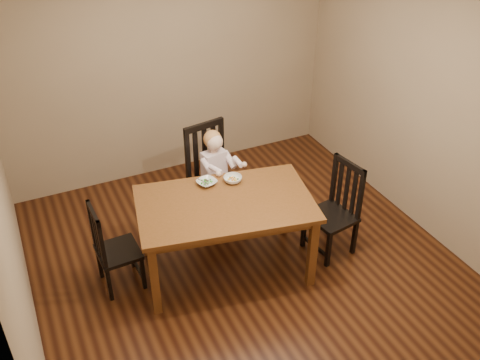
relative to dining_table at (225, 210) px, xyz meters
name	(u,v)px	position (x,y,z in m)	size (l,w,h in m)	color
room	(243,143)	(0.20, 0.04, 0.64)	(4.01, 4.01, 2.71)	#48230F
dining_table	(225,210)	(0.00, 0.00, 0.00)	(1.76, 1.25, 0.80)	#543413
chair_child	(213,177)	(0.21, 0.81, -0.17)	(0.56, 0.54, 1.13)	black
chair_left	(113,249)	(-1.03, 0.23, -0.27)	(0.39, 0.41, 0.91)	black
chair_right	(335,210)	(1.11, -0.19, -0.23)	(0.47, 0.49, 1.00)	black
toddler	(215,168)	(0.22, 0.75, -0.03)	(0.33, 0.41, 0.57)	white
bowl_peas	(207,182)	(-0.04, 0.34, 0.12)	(0.18, 0.18, 0.04)	silver
bowl_veg	(233,179)	(0.20, 0.27, 0.12)	(0.18, 0.18, 0.06)	silver
fork	(203,182)	(-0.09, 0.32, 0.14)	(0.09, 0.10, 0.05)	silver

